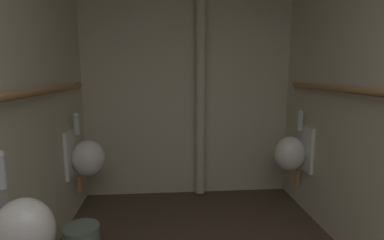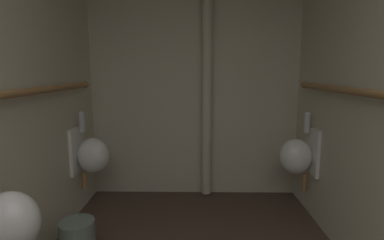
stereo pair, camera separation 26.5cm
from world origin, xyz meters
name	(u,v)px [view 2 (the right image)]	position (x,y,z in m)	size (l,w,h in m)	color
wall_back	(194,75)	(0.00, 3.63, 1.33)	(2.38, 0.06, 2.67)	beige
urinal_left_mid	(7,220)	(-0.98, 1.77, 0.59)	(0.32, 0.30, 0.76)	white
urinal_left_far	(91,154)	(-0.98, 3.07, 0.59)	(0.32, 0.30, 0.76)	white
urinal_right_mid	(298,155)	(0.98, 3.07, 0.59)	(0.32, 0.30, 0.76)	white
standpipe_back_wall	(207,75)	(0.13, 3.52, 1.33)	(0.11, 0.11, 2.62)	beige
waste_bin	(78,240)	(-0.85, 2.33, 0.15)	(0.25, 0.25, 0.30)	slate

